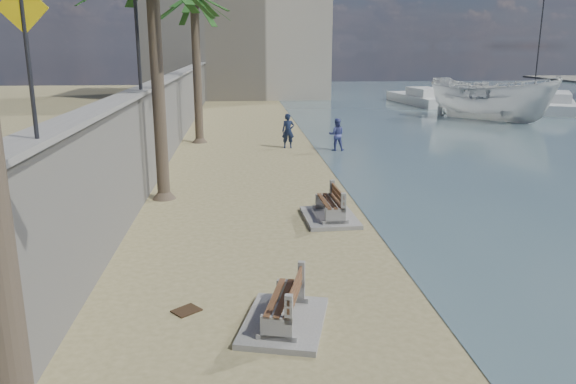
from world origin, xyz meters
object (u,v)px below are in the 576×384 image
bench_near (284,306)px  person_b (337,133)px  yacht_near (550,105)px  sailboat_west (533,96)px  bench_far (330,206)px  boat_cruiser (491,97)px  yacht_far (419,100)px  person_a (288,128)px

bench_near → person_b: bearing=77.3°
yacht_near → sailboat_west: (3.04, 8.49, -0.03)m
bench_far → yacht_near: bearing=51.3°
boat_cruiser → yacht_far: boat_cruiser is taller
person_b → yacht_near: person_b is taller
sailboat_west → bench_far: bearing=-125.0°
person_a → yacht_far: person_a is taller
bench_far → boat_cruiser: 26.60m
bench_near → yacht_near: (24.96, 35.31, -0.04)m
boat_cruiser → yacht_near: boat_cruiser is taller
yacht_near → sailboat_west: size_ratio=1.15×
boat_cruiser → sailboat_west: 19.06m
yacht_near → boat_cruiser: bearing=157.3°
person_a → yacht_near: size_ratio=0.16×
bench_near → person_a: size_ratio=1.20×
yacht_far → sailboat_west: (12.56, 3.47, -0.03)m
boat_cruiser → yacht_near: bearing=-2.0°
bench_far → boat_cruiser: boat_cruiser is taller
yacht_near → sailboat_west: bearing=8.2°
bench_near → yacht_far: 43.18m
bench_far → person_a: person_a is taller
person_b → boat_cruiser: bearing=-133.2°
yacht_far → bench_near: bearing=152.6°
bench_near → yacht_far: yacht_far is taller
yacht_near → sailboat_west: 9.02m
person_a → person_b: person_a is taller
person_a → person_b: bearing=-21.8°
boat_cruiser → yacht_far: 11.94m
bench_far → boat_cruiser: size_ratio=0.56×
person_b → boat_cruiser: (12.67, 10.69, 0.75)m
person_b → yacht_far: 25.24m
boat_cruiser → yacht_far: size_ratio=0.43×
bench_far → yacht_far: bearing=68.2°
person_b → bench_near: bearing=83.9°
person_a → bench_far: bearing=-89.0°
yacht_near → sailboat_west: sailboat_west is taller
boat_cruiser → sailboat_west: (11.32, 15.28, -1.31)m
yacht_far → sailboat_west: 13.03m
person_b → sailboat_west: (23.98, 25.97, -0.56)m
bench_near → person_b: size_ratio=1.35×
person_a → sailboat_west: (26.32, 25.03, -0.67)m
bench_far → sailboat_west: (26.12, 37.34, -0.08)m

